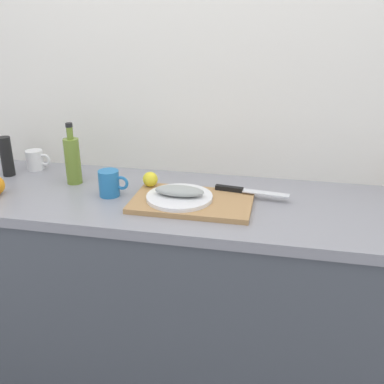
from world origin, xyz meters
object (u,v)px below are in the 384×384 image
object	(u,v)px
coffee_mug_0	(35,160)
pepper_mill	(7,156)
chef_knife	(242,190)
olive_oil_bottle	(73,160)
fish_fillet	(179,191)
cutting_board	(192,202)
lemon_0	(150,179)
white_plate	(179,197)
coffee_mug_1	(110,183)

from	to	relation	value
coffee_mug_0	pepper_mill	world-z (taller)	pepper_mill
chef_knife	olive_oil_bottle	distance (m)	0.71
fish_fillet	olive_oil_bottle	bearing A→B (deg)	165.53
pepper_mill	chef_knife	bearing A→B (deg)	-2.12
chef_knife	coffee_mug_0	bearing A→B (deg)	179.06
cutting_board	coffee_mug_0	xyz separation A→B (m)	(-0.78, 0.24, 0.03)
lemon_0	fish_fillet	bearing A→B (deg)	-35.61
fish_fillet	olive_oil_bottle	xyz separation A→B (m)	(-0.49, 0.13, 0.05)
white_plate	chef_knife	world-z (taller)	chef_knife
white_plate	fish_fillet	size ratio (longest dim) A/B	1.33
white_plate	coffee_mug_1	bearing A→B (deg)	175.25
fish_fillet	coffee_mug_0	world-z (taller)	coffee_mug_0
fish_fillet	lemon_0	world-z (taller)	lemon_0
cutting_board	chef_knife	bearing A→B (deg)	31.11
chef_knife	lemon_0	world-z (taller)	lemon_0
cutting_board	coffee_mug_0	size ratio (longest dim) A/B	3.88
cutting_board	lemon_0	xyz separation A→B (m)	(-0.19, 0.10, 0.04)
fish_fillet	coffee_mug_0	xyz separation A→B (m)	(-0.73, 0.25, -0.01)
cutting_board	coffee_mug_1	distance (m)	0.34
chef_knife	coffee_mug_1	size ratio (longest dim) A/B	2.42
olive_oil_bottle	fish_fillet	bearing A→B (deg)	-14.47
cutting_board	olive_oil_bottle	bearing A→B (deg)	167.39
cutting_board	chef_knife	distance (m)	0.21
cutting_board	olive_oil_bottle	distance (m)	0.55
cutting_board	white_plate	distance (m)	0.05
lemon_0	pepper_mill	bearing A→B (deg)	175.84
olive_oil_bottle	pepper_mill	world-z (taller)	olive_oil_bottle
white_plate	chef_knife	bearing A→B (deg)	26.81
lemon_0	coffee_mug_1	world-z (taller)	coffee_mug_1
pepper_mill	white_plate	bearing A→B (deg)	-10.63
fish_fillet	cutting_board	bearing A→B (deg)	7.50
olive_oil_bottle	white_plate	bearing A→B (deg)	-14.47
olive_oil_bottle	pepper_mill	distance (m)	0.33
lemon_0	coffee_mug_1	distance (m)	0.16
lemon_0	cutting_board	bearing A→B (deg)	-26.97
fish_fillet	chef_knife	xyz separation A→B (m)	(0.23, 0.11, -0.02)
white_plate	chef_knife	distance (m)	0.25
olive_oil_bottle	coffee_mug_1	distance (m)	0.23
coffee_mug_1	lemon_0	bearing A→B (deg)	29.48
coffee_mug_0	pepper_mill	xyz separation A→B (m)	(-0.08, -0.10, 0.04)
cutting_board	olive_oil_bottle	xyz separation A→B (m)	(-0.53, 0.12, 0.09)
chef_knife	coffee_mug_0	world-z (taller)	coffee_mug_0
cutting_board	fish_fillet	size ratio (longest dim) A/B	2.40
coffee_mug_0	coffee_mug_1	xyz separation A→B (m)	(0.45, -0.23, 0.01)
fish_fillet	chef_knife	size ratio (longest dim) A/B	0.64
cutting_board	coffee_mug_1	xyz separation A→B (m)	(-0.33, 0.02, 0.04)
coffee_mug_1	chef_knife	bearing A→B (deg)	9.99
chef_knife	coffee_mug_1	xyz separation A→B (m)	(-0.51, -0.09, 0.02)
fish_fillet	olive_oil_bottle	size ratio (longest dim) A/B	0.73
lemon_0	olive_oil_bottle	size ratio (longest dim) A/B	0.23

